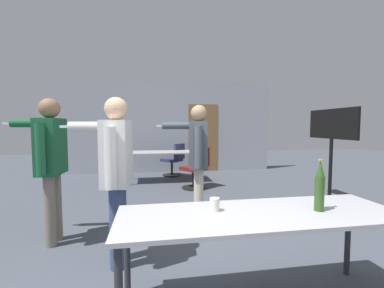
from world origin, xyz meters
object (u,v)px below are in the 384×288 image
beer_bottle (320,187)px  tv_screen (331,144)px  office_chair_mid_tucked (174,161)px  person_near_casual (116,165)px  office_chair_side_rolled (196,169)px  person_far_watching (50,156)px  drink_cup (215,205)px  person_left_plaid (198,153)px

beer_bottle → tv_screen: bearing=50.6°
tv_screen → office_chair_mid_tucked: tv_screen is taller
person_near_casual → office_chair_side_rolled: 3.35m
tv_screen → person_near_casual: size_ratio=1.01×
tv_screen → office_chair_mid_tucked: bearing=-139.7°
person_near_casual → person_far_watching: person_far_watching is taller
office_chair_side_rolled → drink_cup: size_ratio=9.11×
office_chair_mid_tucked → office_chair_side_rolled: size_ratio=1.00×
beer_bottle → drink_cup: (-0.79, 0.12, -0.14)m
office_chair_mid_tucked → office_chair_side_rolled: (0.36, -1.45, 0.00)m
person_near_casual → beer_bottle: size_ratio=4.25×
office_chair_mid_tucked → beer_bottle: size_ratio=2.31×
office_chair_mid_tucked → drink_cup: bearing=-139.8°
tv_screen → person_near_casual: tv_screen is taller
person_left_plaid → tv_screen: bearing=-65.0°
person_near_casual → office_chair_side_rolled: size_ratio=1.84×
office_chair_side_rolled → beer_bottle: (0.24, -3.87, 0.51)m
person_far_watching → office_chair_mid_tucked: person_far_watching is taller
person_left_plaid → office_chair_mid_tucked: bearing=12.3°
tv_screen → office_chair_side_rolled: 2.73m
tv_screen → person_left_plaid: 2.59m
person_near_casual → office_chair_side_rolled: (1.36, 3.01, -0.59)m
person_near_casual → person_left_plaid: (1.00, 0.91, 0.01)m
office_chair_mid_tucked → tv_screen: bearing=-97.5°
person_far_watching → office_chair_side_rolled: 3.30m
person_near_casual → person_far_watching: 1.02m
person_far_watching → office_chair_mid_tucked: 4.30m
office_chair_side_rolled → drink_cup: bearing=136.5°
tv_screen → person_far_watching: (-4.34, -0.87, -0.04)m
person_near_casual → person_left_plaid: bearing=-42.4°
person_far_watching → drink_cup: (1.63, -1.35, -0.24)m
tv_screen → person_left_plaid: tv_screen is taller
tv_screen → office_chair_mid_tucked: (-2.52, 2.98, -0.66)m
tv_screen → drink_cup: 3.51m
tv_screen → office_chair_side_rolled: tv_screen is taller
office_chair_side_rolled → tv_screen: bearing=-160.5°
tv_screen → drink_cup: (-2.71, -2.22, -0.28)m
person_near_casual → office_chair_mid_tucked: size_ratio=1.84×
office_chair_side_rolled → beer_bottle: 3.91m
person_near_casual → office_chair_mid_tucked: (1.00, 4.46, -0.59)m
person_left_plaid → drink_cup: bearing=-174.0°
person_near_casual → office_chair_mid_tucked: 4.60m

